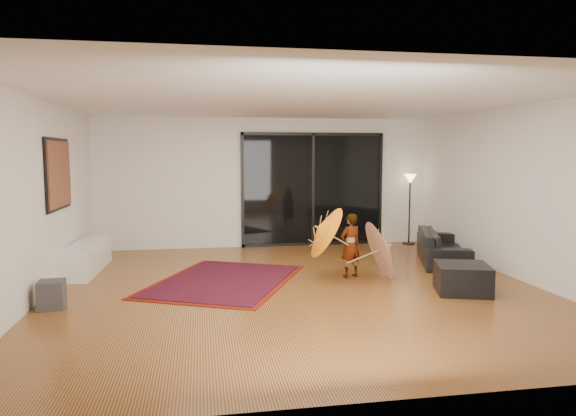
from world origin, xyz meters
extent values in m
plane|color=#99652A|center=(0.00, 0.00, 0.00)|extent=(7.00, 7.00, 0.00)
plane|color=white|center=(0.00, 0.00, 2.70)|extent=(7.00, 7.00, 0.00)
plane|color=silver|center=(0.00, 3.50, 1.35)|extent=(7.00, 0.00, 7.00)
plane|color=silver|center=(0.00, -3.50, 1.35)|extent=(7.00, 0.00, 7.00)
plane|color=silver|center=(-3.50, 0.00, 1.35)|extent=(0.00, 7.00, 7.00)
plane|color=silver|center=(3.50, 0.00, 1.35)|extent=(0.00, 7.00, 7.00)
cube|color=black|center=(1.00, 3.47, 1.20)|extent=(3.00, 0.04, 2.40)
cube|color=black|center=(1.00, 3.45, 2.37)|extent=(3.06, 0.06, 0.06)
cube|color=black|center=(1.00, 3.45, 0.03)|extent=(3.06, 0.06, 0.06)
cube|color=black|center=(1.00, 3.45, 1.20)|extent=(0.06, 0.06, 2.40)
cube|color=black|center=(-3.48, 1.00, 1.65)|extent=(0.02, 1.28, 1.08)
cube|color=#1F4E2F|center=(-3.46, 1.00, 1.65)|extent=(0.03, 1.18, 0.98)
cube|color=white|center=(-3.25, 1.65, 0.24)|extent=(0.51, 1.74, 0.48)
cube|color=#424244|center=(-3.25, -0.43, 0.18)|extent=(0.33, 0.33, 0.35)
cube|color=#611308|center=(-1.03, 0.59, 0.01)|extent=(2.82, 3.19, 0.01)
cube|color=#5F0909|center=(-1.03, 0.59, 0.01)|extent=(2.61, 2.97, 0.02)
imported|color=black|center=(2.95, 1.37, 0.29)|extent=(1.37, 2.10, 0.57)
cube|color=black|center=(2.26, -0.62, 0.20)|extent=(0.89, 0.89, 0.40)
cylinder|color=black|center=(3.10, 3.25, 0.01)|extent=(0.26, 0.26, 0.03)
cylinder|color=black|center=(3.10, 3.25, 0.70)|extent=(0.03, 0.03, 1.40)
cone|color=#FFD899|center=(3.10, 3.25, 1.42)|extent=(0.26, 0.26, 0.21)
imported|color=#999999|center=(0.96, 0.53, 0.51)|extent=(0.43, 0.36, 1.02)
cone|color=orange|center=(0.41, 0.48, 0.73)|extent=(0.59, 0.87, 0.84)
cylinder|color=#AB7B49|center=(0.41, 0.48, 0.40)|extent=(0.44, 0.02, 0.27)
cylinder|color=#AB7B49|center=(0.41, 0.48, 0.84)|extent=(0.06, 0.02, 0.05)
cone|color=silver|center=(1.56, 0.38, 0.51)|extent=(0.50, 0.95, 0.96)
cylinder|color=#AB7B49|center=(1.56, 0.38, 0.13)|extent=(0.53, 0.02, 0.21)
cylinder|color=#AB7B49|center=(1.56, 0.38, 0.62)|extent=(0.06, 0.02, 0.04)
camera|label=1|loc=(-1.37, -7.19, 1.95)|focal=32.00mm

